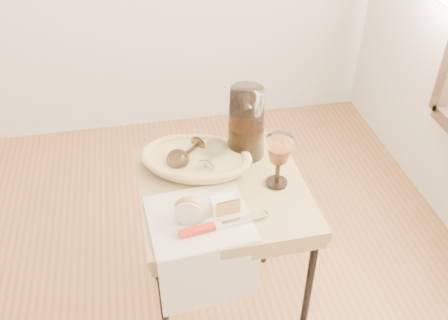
{
  "coord_description": "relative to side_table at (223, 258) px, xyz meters",
  "views": [
    {
      "loc": [
        0.46,
        -0.78,
        1.67
      ],
      "look_at": [
        0.69,
        0.36,
        0.78
      ],
      "focal_mm": 40.3,
      "sensor_mm": 36.0,
      "label": 1
    }
  ],
  "objects": [
    {
      "name": "side_table",
      "position": [
        0.0,
        0.0,
        0.0
      ],
      "size": [
        0.53,
        0.53,
        0.66
      ],
      "primitive_type": null,
      "rotation": [
        0.0,
        0.0,
        0.02
      ],
      "color": "brown",
      "rests_on": "floor"
    },
    {
      "name": "tea_towel",
      "position": [
        -0.09,
        -0.13,
        0.33
      ],
      "size": [
        0.31,
        0.28,
        0.01
      ],
      "primitive_type": "cube",
      "rotation": [
        0.0,
        0.0,
        0.08
      ],
      "color": "silver",
      "rests_on": "side_table"
    },
    {
      "name": "bread_basket",
      "position": [
        -0.07,
        0.12,
        0.35
      ],
      "size": [
        0.37,
        0.31,
        0.05
      ],
      "primitive_type": null,
      "rotation": [
        0.0,
        0.0,
        -0.34
      ],
      "color": "#9F8140",
      "rests_on": "side_table"
    },
    {
      "name": "goblet_lying_a",
      "position": [
        -0.09,
        0.13,
        0.38
      ],
      "size": [
        0.14,
        0.13,
        0.07
      ],
      "primitive_type": null,
      "rotation": [
        0.0,
        0.0,
        3.9
      ],
      "color": "brown",
      "rests_on": "bread_basket"
    },
    {
      "name": "goblet_lying_b",
      "position": [
        -0.02,
        0.1,
        0.38
      ],
      "size": [
        0.12,
        0.14,
        0.07
      ],
      "primitive_type": null,
      "rotation": [
        0.0,
        0.0,
        1.08
      ],
      "color": "white",
      "rests_on": "bread_basket"
    },
    {
      "name": "pitcher",
      "position": [
        0.11,
        0.16,
        0.45
      ],
      "size": [
        0.26,
        0.3,
        0.29
      ],
      "primitive_type": null,
      "rotation": [
        0.0,
        0.0,
        0.44
      ],
      "color": "black",
      "rests_on": "side_table"
    },
    {
      "name": "wine_goblet",
      "position": [
        0.17,
        -0.02,
        0.42
      ],
      "size": [
        0.09,
        0.09,
        0.17
      ],
      "primitive_type": null,
      "rotation": [
        0.0,
        0.0,
        0.1
      ],
      "color": "white",
      "rests_on": "side_table"
    },
    {
      "name": "apple_half",
      "position": [
        -0.12,
        -0.13,
        0.38
      ],
      "size": [
        0.1,
        0.07,
        0.08
      ],
      "primitive_type": "ellipsoid",
      "rotation": [
        0.0,
        0.0,
        -0.29
      ],
      "color": "#AD2D21",
      "rests_on": "tea_towel"
    },
    {
      "name": "apple_wedge",
      "position": [
        -0.02,
        -0.11,
        0.36
      ],
      "size": [
        0.08,
        0.05,
        0.05
      ],
      "primitive_type": "cube",
      "rotation": [
        0.0,
        0.0,
        0.12
      ],
      "color": "white",
      "rests_on": "tea_towel"
    },
    {
      "name": "table_knife",
      "position": [
        -0.04,
        -0.17,
        0.34
      ],
      "size": [
        0.26,
        0.06,
        0.02
      ],
      "primitive_type": null,
      "rotation": [
        0.0,
        0.0,
        0.15
      ],
      "color": "silver",
      "rests_on": "tea_towel"
    }
  ]
}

